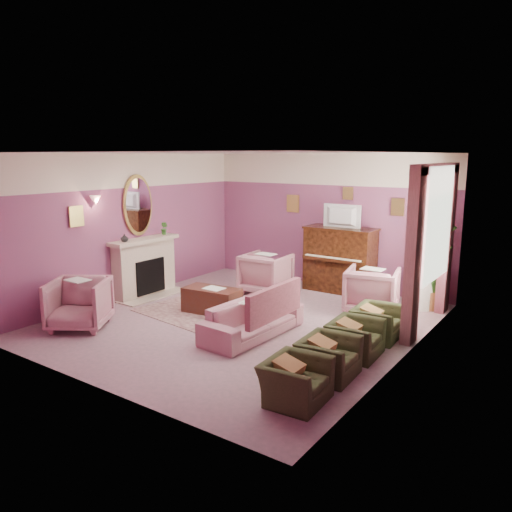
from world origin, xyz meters
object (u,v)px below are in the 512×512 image
Objects in this scene: olive_chair_d at (377,317)px; floral_armchair_right at (372,288)px; sofa at (253,313)px; piano at (340,260)px; floral_armchair_left at (266,271)px; side_table at (421,289)px; olive_chair_b at (329,351)px; coffee_table at (212,300)px; television at (340,214)px; olive_chair_a at (296,374)px; floral_armchair_front at (79,301)px; olive_chair_c at (355,333)px.

floral_armchair_right is at bearing 115.74° from olive_chair_d.
piano is at bearing 90.52° from sofa.
floral_armchair_left is (-1.20, 2.17, 0.08)m from sofa.
sofa is (0.03, -3.15, -0.28)m from piano.
olive_chair_b is at bearing -91.24° from side_table.
piano is 1.54m from floral_armchair_left.
floral_armchair_left is 1.00× the size of floral_armchair_right.
piano is at bearing 64.80° from coffee_table.
television reaches higher than floral_armchair_left.
floral_armchair_left is 4.61m from olive_chair_a.
television is at bearing -90.00° from piano.
television reaches higher than olive_chair_b.
olive_chair_d is at bearing -64.26° from floral_armchair_right.
floral_armchair_left is at bearing -141.87° from television.
floral_armchair_left and floral_armchair_front have the same top height.
floral_armchair_right is at bearing 34.41° from coffee_table.
olive_chair_d is at bearing 90.00° from olive_chair_a.
side_table is (1.73, -0.14, -1.25)m from television.
floral_armchair_left reaches higher than sofa.
floral_armchair_left is 3.07m from olive_chair_d.
olive_chair_b and olive_chair_d have the same top height.
sofa is at bearing -22.67° from coffee_table.
floral_armchair_left is (-1.17, -0.92, -1.15)m from television.
olive_chair_b is 1.64m from olive_chair_d.
olive_chair_c is at bearing 90.00° from olive_chair_a.
piano reaches higher than floral_armchair_left.
television is at bearing 113.90° from olive_chair_b.
floral_armchair_right is 1.04m from side_table.
olive_chair_d is (2.83, -1.17, -0.12)m from floral_armchair_left.
olive_chair_a is 0.82m from olive_chair_b.
piano is 2.73m from olive_chair_d.
television is at bearing 60.79° from floral_armchair_front.
coffee_table is 1.11× the size of floral_armchair_left.
sofa is 2.19m from olive_chair_a.
olive_chair_c reaches higher than coffee_table.
olive_chair_b reaches higher than coffee_table.
olive_chair_c is at bearing -74.38° from floral_armchair_right.
olive_chair_c is (1.66, -2.97, -0.32)m from piano.
coffee_table is at bearing 56.21° from floral_armchair_front.
side_table is at bearing 39.28° from coffee_table.
floral_armchair_right is 1.19× the size of olive_chair_b.
olive_chair_a is (1.66, -4.56, -1.27)m from television.
side_table reaches higher than olive_chair_c.
olive_chair_a is at bearing -70.23° from piano.
floral_armchair_left is at bearing 144.84° from olive_chair_c.
olive_chair_a is 1.00× the size of olive_chair_d.
sofa is 3.41m from side_table.
television is at bearing 128.31° from olive_chair_d.
television reaches higher than coffee_table.
side_table is (1.73, -0.19, -0.30)m from piano.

